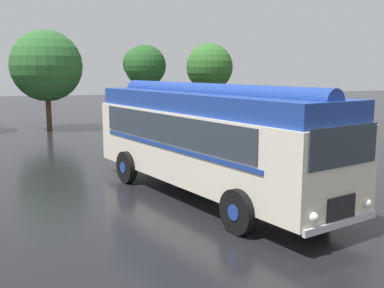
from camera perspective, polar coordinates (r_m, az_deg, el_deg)
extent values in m
plane|color=black|center=(14.42, 3.18, -6.22)|extent=(120.00, 120.00, 0.00)
cube|color=silver|center=(13.75, 1.80, -0.15)|extent=(5.38, 10.29, 2.10)
cube|color=#1E3D93|center=(13.59, 1.82, 5.39)|extent=(5.13, 10.04, 0.56)
cylinder|color=#1E3D93|center=(13.58, 1.83, 6.48)|extent=(3.41, 9.24, 0.60)
cube|color=#2D3842|center=(14.67, 5.13, 2.66)|extent=(2.43, 7.64, 0.84)
cube|color=#2D3842|center=(13.22, -3.40, 1.96)|extent=(2.43, 7.64, 0.84)
cube|color=#1E3D93|center=(14.66, 5.34, 0.53)|extent=(2.48, 7.83, 0.12)
cube|color=#1E3D93|center=(13.22, -3.15, -0.41)|extent=(2.48, 7.83, 0.12)
cube|color=#2D3842|center=(10.07, 18.78, -0.28)|extent=(2.11, 0.69, 0.88)
cube|color=black|center=(10.37, 18.41, -7.77)|extent=(0.88, 0.33, 0.56)
cube|color=silver|center=(10.46, 18.40, -9.52)|extent=(2.30, 0.81, 0.16)
sphere|color=white|center=(11.08, 21.30, -7.00)|extent=(0.22, 0.22, 0.22)
sphere|color=white|center=(9.70, 15.15, -8.98)|extent=(0.22, 0.22, 0.22)
cylinder|color=black|center=(12.60, 15.02, -6.25)|extent=(0.60, 1.13, 1.10)
cylinder|color=#1E3D93|center=(12.60, 15.02, -6.25)|extent=(0.42, 0.46, 0.39)
cylinder|color=black|center=(10.83, 5.85, -8.53)|extent=(0.60, 1.13, 1.10)
cylinder|color=#1E3D93|center=(10.83, 5.85, -8.53)|extent=(0.42, 0.46, 0.39)
cylinder|color=black|center=(17.01, -0.40, -1.90)|extent=(0.60, 1.13, 1.10)
cylinder|color=#1E3D93|center=(17.01, -0.40, -1.90)|extent=(0.42, 0.46, 0.39)
cylinder|color=black|center=(15.75, -8.30, -2.91)|extent=(0.60, 1.13, 1.10)
cylinder|color=#1E3D93|center=(15.75, -8.30, -2.91)|extent=(0.42, 0.46, 0.39)
cube|color=silver|center=(25.38, -7.80, 2.02)|extent=(1.87, 4.27, 0.70)
cube|color=silver|center=(25.45, -7.90, 3.56)|extent=(1.59, 2.24, 0.64)
cube|color=#2D3842|center=(25.61, -6.23, 3.63)|extent=(0.11, 1.93, 0.50)
cube|color=#2D3842|center=(25.32, -9.58, 3.49)|extent=(0.11, 1.93, 0.50)
cylinder|color=black|center=(24.36, -5.14, 0.94)|extent=(0.23, 0.65, 0.64)
cylinder|color=black|center=(24.00, -9.22, 0.73)|extent=(0.23, 0.65, 0.64)
cylinder|color=black|center=(26.87, -6.49, 1.70)|extent=(0.23, 0.65, 0.64)
cylinder|color=black|center=(26.54, -10.20, 1.52)|extent=(0.23, 0.65, 0.64)
cube|color=navy|center=(24.84, -1.77, 1.95)|extent=(1.97, 4.30, 0.70)
cube|color=navy|center=(24.90, -1.89, 3.52)|extent=(1.64, 2.28, 0.64)
cube|color=#2D3842|center=(25.15, -0.25, 3.58)|extent=(0.15, 1.93, 0.50)
cube|color=#2D3842|center=(24.67, -3.56, 3.45)|extent=(0.15, 1.93, 0.50)
cylinder|color=black|center=(23.98, 1.22, 0.84)|extent=(0.24, 0.65, 0.64)
cylinder|color=black|center=(23.39, -2.79, 0.61)|extent=(0.24, 0.65, 0.64)
cylinder|color=black|center=(26.39, -0.87, 1.62)|extent=(0.24, 0.65, 0.64)
cylinder|color=black|center=(25.86, -4.54, 1.43)|extent=(0.24, 0.65, 0.64)
cylinder|color=#4C3823|center=(30.98, -17.73, 4.00)|extent=(0.34, 0.34, 2.43)
sphere|color=#2D662D|center=(30.86, -18.01, 9.44)|extent=(4.59, 4.59, 4.59)
sphere|color=#2D662D|center=(30.83, -18.98, 9.67)|extent=(2.78, 2.78, 2.78)
cylinder|color=#4C3823|center=(31.23, -5.88, 5.06)|extent=(0.38, 0.38, 3.11)
sphere|color=#235623|center=(31.14, -5.96, 9.86)|extent=(2.83, 2.83, 2.83)
sphere|color=#235623|center=(31.46, -6.79, 10.10)|extent=(2.19, 2.19, 2.19)
cylinder|color=#4C3823|center=(34.07, 2.22, 5.19)|extent=(0.35, 0.35, 2.80)
sphere|color=#336B28|center=(33.98, 2.25, 9.75)|extent=(3.49, 3.49, 3.49)
sphere|color=#336B28|center=(33.98, 2.74, 9.97)|extent=(2.40, 2.40, 2.40)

